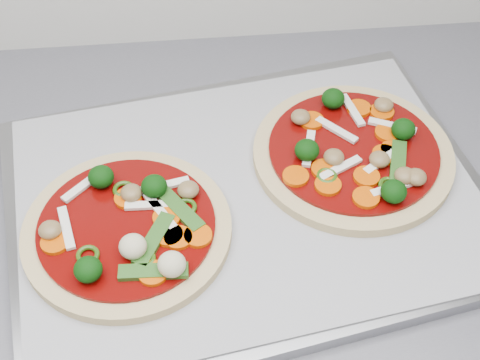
{
  "coord_description": "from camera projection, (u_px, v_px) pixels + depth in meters",
  "views": [
    {
      "loc": [
        -0.34,
        0.92,
        1.4
      ],
      "look_at": [
        -0.3,
        1.34,
        0.93
      ],
      "focal_mm": 50.0,
      "sensor_mm": 36.0,
      "label": 1
    }
  ],
  "objects": [
    {
      "name": "baking_tray",
      "position": [
        248.0,
        199.0,
        0.64
      ],
      "size": [
        0.5,
        0.41,
        0.01
      ],
      "primitive_type": "cube",
      "rotation": [
        0.0,
        0.0,
        0.18
      ],
      "color": "gray",
      "rests_on": "countertop"
    },
    {
      "name": "parchment",
      "position": [
        248.0,
        194.0,
        0.63
      ],
      "size": [
        0.47,
        0.37,
        0.0
      ],
      "primitive_type": "cube",
      "rotation": [
        0.0,
        0.0,
        0.15
      ],
      "color": "#9E9DA3",
      "rests_on": "baking_tray"
    },
    {
      "name": "pizza_left",
      "position": [
        129.0,
        228.0,
        0.59
      ],
      "size": [
        0.26,
        0.26,
        0.03
      ],
      "rotation": [
        0.0,
        0.0,
        0.54
      ],
      "color": "tan",
      "rests_on": "parchment"
    },
    {
      "name": "pizza_right",
      "position": [
        355.0,
        152.0,
        0.65
      ],
      "size": [
        0.27,
        0.27,
        0.03
      ],
      "rotation": [
        0.0,
        0.0,
        0.54
      ],
      "color": "tan",
      "rests_on": "parchment"
    }
  ]
}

